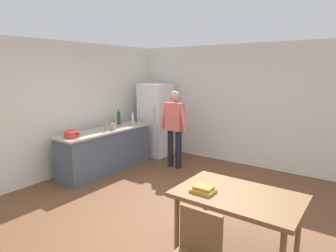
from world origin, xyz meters
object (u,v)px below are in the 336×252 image
refrigerator (156,120)px  dining_table (238,200)px  book_stack (203,190)px  cooking_pot (72,134)px  bottle_vinegar_tall (107,124)px  utensil_jar (114,126)px  person (175,124)px  bottle_wine_green (119,118)px  bottle_water_clear (133,119)px

refrigerator → dining_table: 4.27m
book_stack → dining_table: bearing=29.5°
cooking_pot → bottle_vinegar_tall: 0.81m
dining_table → cooking_pot: bearing=175.6°
refrigerator → utensil_jar: size_ratio=5.62×
refrigerator → book_stack: 4.14m
utensil_jar → bottle_vinegar_tall: bearing=-107.5°
person → dining_table: person is taller
refrigerator → cooking_pot: size_ratio=4.50×
refrigerator → bottle_wine_green: 1.04m
utensil_jar → bottle_water_clear: 0.68m
refrigerator → bottle_wine_green: bearing=-108.3°
cooking_pot → refrigerator: bearing=88.3°
refrigerator → bottle_water_clear: bearing=-91.6°
person → book_stack: person is taller
cooking_pot → utensil_jar: bearing=82.7°
utensil_jar → book_stack: size_ratio=1.20×
book_stack → bottle_vinegar_tall: bearing=157.0°
utensil_jar → bottle_vinegar_tall: same height
refrigerator → book_stack: size_ratio=6.77×
cooking_pot → book_stack: cooking_pot is taller
utensil_jar → book_stack: 3.23m
refrigerator → person: 1.10m
utensil_jar → bottle_wine_green: size_ratio=0.94×
dining_table → bottle_vinegar_tall: bearing=162.2°
cooking_pot → person: bearing=61.5°
dining_table → bottle_vinegar_tall: (-3.30, 1.06, 0.36)m
book_stack → person: bearing=130.6°
book_stack → bottle_water_clear: bearing=145.2°
utensil_jar → cooking_pot: bearing=-97.3°
refrigerator → bottle_vinegar_tall: 1.65m
person → bottle_water_clear: person is taller
bottle_wine_green → book_stack: size_ratio=1.28×
bottle_water_clear → bottle_wine_green: 0.34m
dining_table → bottle_water_clear: (-3.32, 1.88, 0.35)m
bottle_water_clear → bottle_wine_green: size_ratio=0.88×
bottle_water_clear → dining_table: bearing=-29.5°
person → bottle_wine_green: person is taller
refrigerator → cooking_pot: 2.44m
bottle_water_clear → book_stack: bearing=-34.8°
bottle_water_clear → book_stack: 3.64m
bottle_water_clear → bottle_vinegar_tall: size_ratio=0.94×
refrigerator → bottle_water_clear: size_ratio=6.00×
dining_table → bottle_wine_green: bearing=154.5°
refrigerator → bottle_water_clear: refrigerator is taller
dining_table → bottle_water_clear: bottle_water_clear is taller
bottle_vinegar_tall → utensil_jar: bearing=72.5°
person → bottle_wine_green: (-1.27, -0.42, 0.07)m
dining_table → book_stack: bearing=-150.5°
refrigerator → bottle_vinegar_tall: refrigerator is taller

